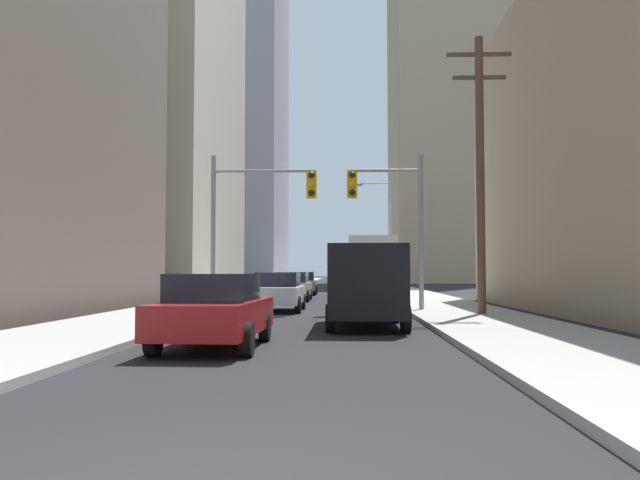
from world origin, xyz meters
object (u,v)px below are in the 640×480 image
object	(u,v)px
cargo_van_black	(366,281)
traffic_signal_near_right	(389,207)
city_bus	(370,265)
sedan_white	(278,292)
sedan_beige	(292,286)
sedan_grey	(302,283)
sedan_red	(214,310)
traffic_signal_near_left	(258,206)

from	to	relation	value
cargo_van_black	traffic_signal_near_right	size ratio (longest dim) A/B	0.87
city_bus	sedan_white	xyz separation A→B (m)	(-4.12, -13.10, -1.16)
sedan_beige	sedan_grey	bearing A→B (deg)	90.25
sedan_white	city_bus	bearing A→B (deg)	72.53
cargo_van_black	city_bus	bearing A→B (deg)	87.29
city_bus	traffic_signal_near_right	xyz separation A→B (m)	(0.17, -13.97, 2.07)
sedan_grey	traffic_signal_near_right	xyz separation A→B (m)	(4.48, -18.35, 3.23)
sedan_white	traffic_signal_near_right	xyz separation A→B (m)	(4.30, -0.87, 3.23)
sedan_red	sedan_grey	distance (m)	29.61
city_bus	cargo_van_black	size ratio (longest dim) A/B	2.20
city_bus	sedan_grey	bearing A→B (deg)	134.59
sedan_white	traffic_signal_near_left	bearing A→B (deg)	-128.48
sedan_red	traffic_signal_near_left	xyz separation A→B (m)	(-0.61, 11.26, 3.28)
city_bus	sedan_grey	xyz separation A→B (m)	(-4.31, 4.38, -1.16)
sedan_red	city_bus	bearing A→B (deg)	80.55
traffic_signal_near_right	sedan_grey	bearing A→B (deg)	103.73
sedan_white	sedan_beige	size ratio (longest dim) A/B	0.99
cargo_van_black	sedan_red	world-z (taller)	cargo_van_black
city_bus	sedan_grey	size ratio (longest dim) A/B	2.71
cargo_van_black	sedan_red	xyz separation A→B (m)	(-3.25, -5.13, -0.52)
sedan_red	sedan_white	size ratio (longest dim) A/B	1.01
city_bus	sedan_beige	xyz separation A→B (m)	(-4.28, -4.35, -1.16)
city_bus	sedan_white	world-z (taller)	city_bus
cargo_van_black	sedan_grey	distance (m)	24.72
cargo_van_black	sedan_white	bearing A→B (deg)	114.38
sedan_beige	traffic_signal_near_left	size ratio (longest dim) A/B	0.71
sedan_white	traffic_signal_near_left	size ratio (longest dim) A/B	0.71
city_bus	cargo_van_black	world-z (taller)	city_bus
sedan_grey	traffic_signal_near_right	world-z (taller)	traffic_signal_near_right
sedan_beige	traffic_signal_near_right	size ratio (longest dim) A/B	0.71
cargo_van_black	sedan_beige	bearing A→B (deg)	101.91
city_bus	traffic_signal_near_left	xyz separation A→B (m)	(-4.82, -13.97, 2.13)
sedan_beige	sedan_grey	world-z (taller)	same
sedan_red	traffic_signal_near_right	world-z (taller)	traffic_signal_near_right
sedan_beige	cargo_van_black	bearing A→B (deg)	-78.09
sedan_white	traffic_signal_near_right	size ratio (longest dim) A/B	0.71
traffic_signal_near_left	sedan_grey	bearing A→B (deg)	88.43
city_bus	traffic_signal_near_right	distance (m)	14.13
cargo_van_black	sedan_grey	xyz separation A→B (m)	(-3.36, 24.48, -0.52)
cargo_van_black	traffic_signal_near_left	bearing A→B (deg)	122.21
sedan_red	sedan_beige	bearing A→B (deg)	90.20
sedan_beige	sedan_red	bearing A→B (deg)	-89.80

